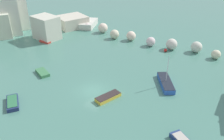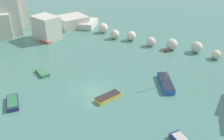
% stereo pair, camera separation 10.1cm
% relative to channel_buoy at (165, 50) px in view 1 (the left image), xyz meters
% --- Properties ---
extents(cove_water, '(160.00, 160.00, 0.00)m').
position_rel_channel_buoy_xyz_m(cove_water, '(-4.23, -19.17, -0.32)').
color(cove_water, '#497F6F').
rests_on(cove_water, ground).
extents(cliff_headland_left, '(26.83, 23.83, 9.21)m').
position_rel_channel_buoy_xyz_m(cliff_headland_left, '(-34.21, -6.78, 2.81)').
color(cliff_headland_left, beige).
rests_on(cliff_headland_left, ground).
extents(rock_breakwater, '(42.61, 4.25, 2.44)m').
position_rel_channel_buoy_xyz_m(rock_breakwater, '(-6.50, 2.26, 0.77)').
color(rock_breakwater, beige).
rests_on(rock_breakwater, ground).
extents(channel_buoy, '(0.64, 0.64, 0.64)m').
position_rel_channel_buoy_xyz_m(channel_buoy, '(0.00, 0.00, 0.00)').
color(channel_buoy, red).
rests_on(channel_buoy, cove_water).
extents(moored_boat_0, '(4.40, 5.60, 4.97)m').
position_rel_channel_buoy_xyz_m(moored_boat_0, '(4.43, -11.94, 0.09)').
color(moored_boat_0, blue).
rests_on(moored_boat_0, cove_water).
extents(moored_boat_2, '(2.56, 4.02, 0.58)m').
position_rel_channel_buoy_xyz_m(moored_boat_2, '(-1.23, -19.69, -0.03)').
color(moored_boat_2, yellow).
rests_on(moored_boat_2, cove_water).
extents(moored_boat_3, '(3.76, 3.34, 0.62)m').
position_rel_channel_buoy_xyz_m(moored_boat_3, '(-11.64, -27.62, -0.02)').
color(moored_boat_3, navy).
rests_on(moored_boat_3, cove_water).
extents(moored_boat_4, '(3.39, 2.56, 0.49)m').
position_rel_channel_buoy_xyz_m(moored_boat_4, '(-14.43, -19.41, -0.08)').
color(moored_boat_4, '#3D7D4E').
rests_on(moored_boat_4, cove_water).
extents(moored_boat_5, '(2.69, 1.40, 0.37)m').
position_rel_channel_buoy_xyz_m(moored_boat_5, '(-24.37, -8.80, -0.14)').
color(moored_boat_5, red).
rests_on(moored_boat_5, cove_water).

